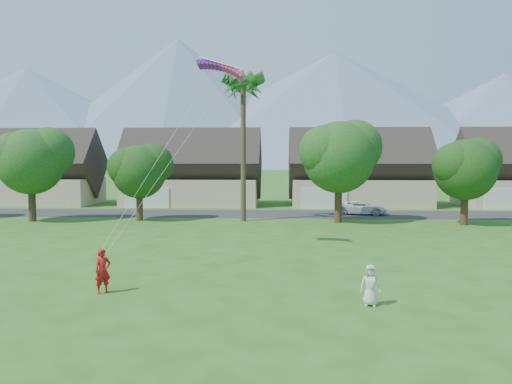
# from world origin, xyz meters

# --- Properties ---
(ground) EXTENTS (500.00, 500.00, 0.00)m
(ground) POSITION_xyz_m (0.00, 0.00, 0.00)
(ground) COLOR #2D6019
(ground) RESTS_ON ground
(street) EXTENTS (90.00, 7.00, 0.01)m
(street) POSITION_xyz_m (0.00, 34.00, 0.01)
(street) COLOR #2D2D30
(street) RESTS_ON ground
(kite_flyer) EXTENTS (0.78, 0.76, 1.80)m
(kite_flyer) POSITION_xyz_m (-5.95, 5.59, 0.90)
(kite_flyer) COLOR red
(kite_flyer) RESTS_ON ground
(watcher) EXTENTS (0.81, 0.60, 1.52)m
(watcher) POSITION_xyz_m (4.50, 4.42, 0.76)
(watcher) COLOR silver
(watcher) RESTS_ON ground
(parked_car) EXTENTS (5.10, 3.12, 1.32)m
(parked_car) POSITION_xyz_m (8.93, 34.00, 0.66)
(parked_car) COLOR white
(parked_car) RESTS_ON ground
(mountain_ridge) EXTENTS (540.00, 240.00, 70.00)m
(mountain_ridge) POSITION_xyz_m (10.40, 260.00, 29.07)
(mountain_ridge) COLOR slate
(mountain_ridge) RESTS_ON ground
(houses_row) EXTENTS (72.75, 8.19, 8.86)m
(houses_row) POSITION_xyz_m (0.49, 42.99, 3.44)
(houses_row) COLOR beige
(houses_row) RESTS_ON ground
(tree_row) EXTENTS (62.27, 6.67, 8.45)m
(tree_row) POSITION_xyz_m (-1.14, 27.92, 4.89)
(tree_row) COLOR #47301C
(tree_row) RESTS_ON ground
(fan_palm) EXTENTS (3.00, 3.00, 13.80)m
(fan_palm) POSITION_xyz_m (-2.00, 28.50, 11.80)
(fan_palm) COLOR #4C3D26
(fan_palm) RESTS_ON ground
(parafoil_kite) EXTENTS (2.76, 1.07, 0.50)m
(parafoil_kite) POSITION_xyz_m (-2.21, 14.92, 10.62)
(parafoil_kite) COLOR purple
(parafoil_kite) RESTS_ON ground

